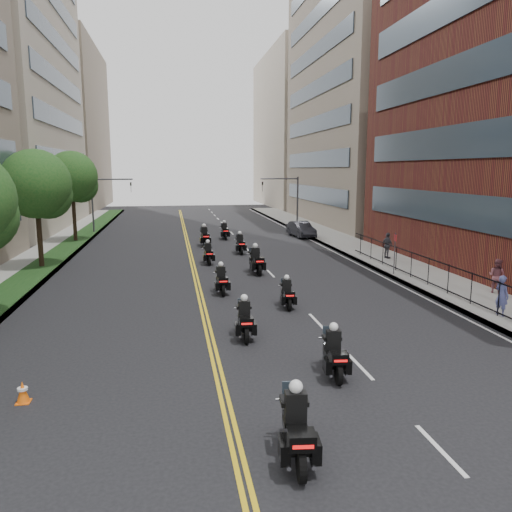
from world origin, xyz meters
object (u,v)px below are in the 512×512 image
at_px(motorcycle_0, 296,430).
at_px(motorcycle_8, 204,237).
at_px(motorcycle_3, 287,295).
at_px(pedestrian_b, 497,276).
at_px(parked_sedan, 301,229).
at_px(pedestrian_a, 502,295).
at_px(motorcycle_4, 221,281).
at_px(traffic_cone, 23,392).
at_px(motorcycle_6, 208,254).
at_px(motorcycle_9, 224,232).
at_px(motorcycle_5, 256,262).
at_px(motorcycle_1, 334,355).
at_px(motorcycle_2, 245,321).
at_px(motorcycle_7, 240,245).
at_px(pedestrian_c, 387,246).

relative_size(motorcycle_0, motorcycle_8, 0.97).
height_order(motorcycle_3, pedestrian_b, pedestrian_b).
distance_m(parked_sedan, pedestrian_a, 27.16).
bearing_deg(motorcycle_4, pedestrian_a, -30.47).
xyz_separation_m(motorcycle_8, pedestrian_b, (13.59, -19.25, 0.29)).
bearing_deg(traffic_cone, parked_sedan, 62.90).
distance_m(motorcycle_6, motorcycle_9, 12.11).
xyz_separation_m(motorcycle_4, motorcycle_5, (2.61, 4.62, 0.09)).
relative_size(motorcycle_8, traffic_cone, 4.09).
distance_m(motorcycle_3, pedestrian_b, 11.05).
bearing_deg(motorcycle_8, pedestrian_b, -58.56).
bearing_deg(pedestrian_b, parked_sedan, -14.31).
bearing_deg(motorcycle_8, parked_sedan, 20.32).
bearing_deg(motorcycle_1, pedestrian_b, 42.05).
height_order(motorcycle_3, traffic_cone, motorcycle_3).
bearing_deg(traffic_cone, pedestrian_a, 15.20).
distance_m(motorcycle_2, traffic_cone, 8.15).
xyz_separation_m(parked_sedan, pedestrian_a, (1.80, -27.10, 0.29)).
height_order(motorcycle_3, motorcycle_4, motorcycle_4).
distance_m(motorcycle_1, motorcycle_2, 4.59).
relative_size(motorcycle_5, motorcycle_9, 1.08).
bearing_deg(pedestrian_b, traffic_cone, 88.43).
bearing_deg(pedestrian_b, pedestrian_a, 123.25).
height_order(motorcycle_3, pedestrian_a, pedestrian_a).
bearing_deg(motorcycle_0, motorcycle_6, 96.75).
relative_size(motorcycle_1, motorcycle_4, 1.02).
distance_m(motorcycle_3, motorcycle_9, 23.42).
bearing_deg(motorcycle_5, motorcycle_9, 86.81).
bearing_deg(motorcycle_3, motorcycle_5, 95.01).
distance_m(motorcycle_8, traffic_cone, 28.65).
height_order(motorcycle_0, motorcycle_1, motorcycle_0).
bearing_deg(motorcycle_8, motorcycle_7, -63.56).
relative_size(motorcycle_5, pedestrian_b, 1.44).
distance_m(motorcycle_2, motorcycle_8, 23.44).
bearing_deg(motorcycle_2, motorcycle_3, 59.82).
bearing_deg(pedestrian_a, traffic_cone, 91.58).
bearing_deg(motorcycle_7, traffic_cone, -111.87).
xyz_separation_m(motorcycle_5, motorcycle_8, (-2.39, 11.72, 0.00)).
height_order(motorcycle_5, motorcycle_9, motorcycle_5).
height_order(motorcycle_6, pedestrian_c, pedestrian_c).
bearing_deg(motorcycle_7, motorcycle_5, -90.66).
height_order(motorcycle_0, motorcycle_7, motorcycle_0).
bearing_deg(motorcycle_1, motorcycle_6, 103.59).
relative_size(motorcycle_1, pedestrian_c, 1.24).
relative_size(motorcycle_3, parked_sedan, 0.46).
xyz_separation_m(motorcycle_9, pedestrian_c, (10.23, -12.77, 0.38)).
bearing_deg(motorcycle_2, parked_sedan, 74.31).
bearing_deg(pedestrian_c, motorcycle_3, 123.75).
xyz_separation_m(motorcycle_0, motorcycle_6, (-0.18, 23.78, -0.07)).
bearing_deg(traffic_cone, motorcycle_8, 76.04).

